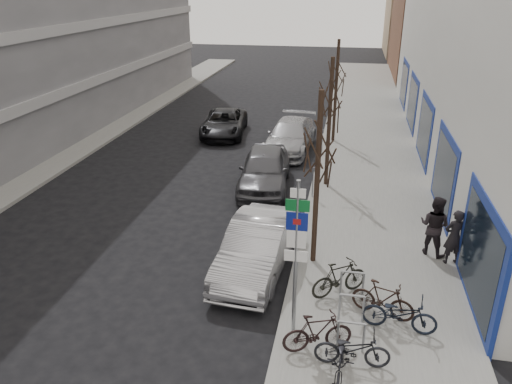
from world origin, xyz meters
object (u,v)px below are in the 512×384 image
at_px(pedestrian_near, 454,237).
at_px(lane_car, 224,123).
at_px(tree_far, 337,67).
at_px(bike_near_right, 318,332).
at_px(bike_rack, 352,305).
at_px(parked_car_back, 290,136).
at_px(bike_mid_inner, 339,278).
at_px(meter_mid, 313,179).
at_px(bike_near_left, 341,360).
at_px(parked_car_mid, 264,169).
at_px(pedestrian_far, 435,225).
at_px(meter_front, 298,245).
at_px(parked_car_front, 257,247).
at_px(meter_back, 322,139).
at_px(bike_far_curb, 353,346).
at_px(bike_mid_curb, 400,311).
at_px(tree_near, 319,139).
at_px(tree_mid, 331,92).
at_px(bike_far_inner, 383,299).
at_px(highway_sign_pole, 296,250).

bearing_deg(pedestrian_near, lane_car, -66.92).
relative_size(tree_far, bike_near_right, 3.23).
xyz_separation_m(bike_rack, parked_car_back, (-3.36, 14.14, 0.12)).
relative_size(tree_far, bike_mid_inner, 3.14).
xyz_separation_m(meter_mid, bike_near_left, (1.46, -9.92, -0.28)).
bearing_deg(bike_near_right, parked_car_mid, -3.82).
distance_m(parked_car_mid, pedestrian_far, 7.86).
bearing_deg(pedestrian_far, pedestrian_near, 167.96).
relative_size(meter_front, pedestrian_far, 0.64).
relative_size(meter_front, parked_car_front, 0.26).
height_order(meter_back, bike_near_right, meter_back).
relative_size(meter_front, pedestrian_near, 0.71).
relative_size(bike_near_left, bike_far_curb, 0.93).
height_order(bike_rack, pedestrian_near, pedestrian_near).
xyz_separation_m(parked_car_back, pedestrian_near, (6.36, -10.58, 0.26)).
xyz_separation_m(bike_rack, bike_mid_curb, (1.18, -0.09, 0.05)).
relative_size(bike_near_right, bike_mid_inner, 0.97).
height_order(tree_near, lane_car, tree_near).
bearing_deg(bike_mid_curb, bike_far_curb, 149.14).
xyz_separation_m(bike_rack, tree_mid, (-1.20, 9.40, 3.44)).
distance_m(meter_front, meter_mid, 5.50).
relative_size(bike_near_left, bike_far_inner, 0.95).
bearing_deg(parked_car_front, bike_far_inner, -22.05).
bearing_deg(bike_far_inner, lane_car, 46.36).
distance_m(tree_near, pedestrian_near, 5.24).
height_order(tree_far, bike_far_inner, tree_far).
relative_size(tree_near, bike_far_inner, 3.29).
bearing_deg(bike_mid_inner, lane_car, -9.67).
distance_m(meter_mid, parked_car_front, 5.78).
xyz_separation_m(parked_car_mid, parked_car_back, (0.42, 5.33, -0.07)).
height_order(bike_near_left, bike_far_inner, bike_far_inner).
bearing_deg(bike_far_curb, meter_front, 20.35).
distance_m(parked_car_front, pedestrian_near, 6.02).
bearing_deg(bike_near_left, meter_front, 111.25).
bearing_deg(lane_car, tree_mid, -54.21).
height_order(meter_back, parked_car_mid, parked_car_mid).
bearing_deg(tree_far, parked_car_back, -140.75).
xyz_separation_m(meter_front, parked_car_mid, (-2.13, 6.40, -0.06)).
xyz_separation_m(meter_back, pedestrian_far, (4.13, -9.35, 0.23)).
bearing_deg(parked_car_front, meter_mid, 82.28).
distance_m(tree_mid, bike_mid_curb, 10.35).
height_order(lane_car, pedestrian_near, pedestrian_near).
bearing_deg(parked_car_front, bike_near_left, -53.50).
xyz_separation_m(parked_car_back, lane_car, (-4.09, 2.18, -0.09)).
xyz_separation_m(bike_mid_curb, bike_far_curb, (-1.13, -1.49, -0.04)).
distance_m(meter_front, bike_near_left, 4.66).
bearing_deg(lane_car, tree_far, -10.15).
bearing_deg(bike_far_curb, bike_mid_inner, 5.41).
xyz_separation_m(highway_sign_pole, tree_mid, (0.20, 10.01, 1.65)).
xyz_separation_m(highway_sign_pole, meter_mid, (-0.25, 8.51, -1.54)).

